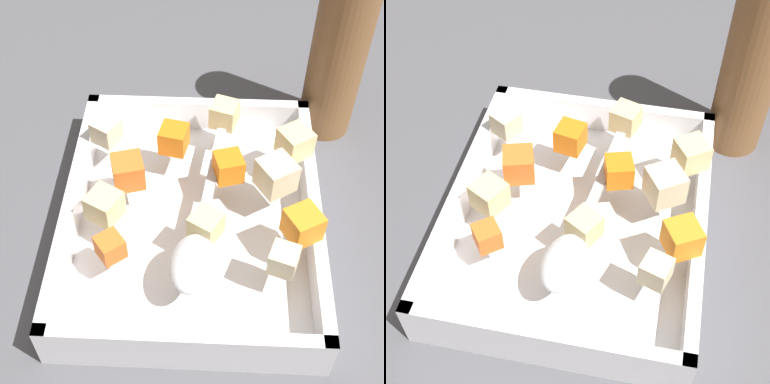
# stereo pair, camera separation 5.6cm
# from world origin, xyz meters

# --- Properties ---
(ground_plane) EXTENTS (4.00, 4.00, 0.00)m
(ground_plane) POSITION_xyz_m (0.00, 0.00, 0.00)
(ground_plane) COLOR #4C4C51
(baking_dish) EXTENTS (0.30, 0.25, 0.05)m
(baking_dish) POSITION_xyz_m (-0.01, -0.02, 0.02)
(baking_dish) COLOR silver
(baking_dish) RESTS_ON ground_plane
(carrot_chunk_rim_edge) EXTENTS (0.03, 0.03, 0.02)m
(carrot_chunk_rim_edge) POSITION_xyz_m (-0.08, 0.05, 0.06)
(carrot_chunk_rim_edge) COLOR orange
(carrot_chunk_rim_edge) RESTS_ON baking_dish
(carrot_chunk_under_handle) EXTENTS (0.03, 0.03, 0.03)m
(carrot_chunk_under_handle) POSITION_xyz_m (0.02, -0.05, 0.07)
(carrot_chunk_under_handle) COLOR orange
(carrot_chunk_under_handle) RESTS_ON baking_dish
(carrot_chunk_back_center) EXTENTS (0.04, 0.04, 0.03)m
(carrot_chunk_back_center) POSITION_xyz_m (-0.05, -0.12, 0.07)
(carrot_chunk_back_center) COLOR orange
(carrot_chunk_back_center) RESTS_ON baking_dish
(carrot_chunk_mid_right) EXTENTS (0.03, 0.03, 0.03)m
(carrot_chunk_mid_right) POSITION_xyz_m (0.06, 0.01, 0.07)
(carrot_chunk_mid_right) COLOR orange
(carrot_chunk_mid_right) RESTS_ON baking_dish
(carrot_chunk_far_left) EXTENTS (0.04, 0.04, 0.03)m
(carrot_chunk_far_left) POSITION_xyz_m (0.01, 0.05, 0.07)
(carrot_chunk_far_left) COLOR orange
(carrot_chunk_far_left) RESTS_ON baking_dish
(potato_chunk_near_left) EXTENTS (0.04, 0.04, 0.03)m
(potato_chunk_near_left) POSITION_xyz_m (0.06, -0.12, 0.07)
(potato_chunk_near_left) COLOR #E0CC89
(potato_chunk_near_left) RESTS_ON baking_dish
(potato_chunk_mid_left) EXTENTS (0.03, 0.03, 0.03)m
(potato_chunk_mid_left) POSITION_xyz_m (0.10, -0.05, 0.07)
(potato_chunk_mid_left) COLOR #E0CC89
(potato_chunk_mid_left) RESTS_ON baking_dish
(potato_chunk_near_right) EXTENTS (0.04, 0.04, 0.03)m
(potato_chunk_near_right) POSITION_xyz_m (-0.05, -0.03, 0.07)
(potato_chunk_near_right) COLOR #E0CC89
(potato_chunk_near_right) RESTS_ON baking_dish
(potato_chunk_front_center) EXTENTS (0.03, 0.03, 0.03)m
(potato_chunk_front_center) POSITION_xyz_m (0.07, 0.08, 0.07)
(potato_chunk_front_center) COLOR beige
(potato_chunk_front_center) RESTS_ON baking_dish
(potato_chunk_heap_side) EXTENTS (0.04, 0.04, 0.03)m
(potato_chunk_heap_side) POSITION_xyz_m (-0.03, 0.07, 0.07)
(potato_chunk_heap_side) COLOR #E0CC89
(potato_chunk_heap_side) RESTS_ON baking_dish
(potato_chunk_far_right) EXTENTS (0.03, 0.03, 0.02)m
(potato_chunk_far_right) POSITION_xyz_m (-0.08, -0.10, 0.07)
(potato_chunk_far_right) COLOR beige
(potato_chunk_far_right) RESTS_ON baking_dish
(potato_chunk_heap_top) EXTENTS (0.04, 0.04, 0.03)m
(potato_chunk_heap_top) POSITION_xyz_m (0.01, -0.10, 0.07)
(potato_chunk_heap_top) COLOR beige
(potato_chunk_heap_top) RESTS_ON baking_dish
(serving_spoon) EXTENTS (0.21, 0.05, 0.02)m
(serving_spoon) POSITION_xyz_m (-0.08, -0.02, 0.06)
(serving_spoon) COLOR silver
(serving_spoon) RESTS_ON baking_dish
(pepper_mill) EXTENTS (0.06, 0.06, 0.25)m
(pepper_mill) POSITION_xyz_m (0.16, -0.17, 0.12)
(pepper_mill) COLOR brown
(pepper_mill) RESTS_ON ground_plane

